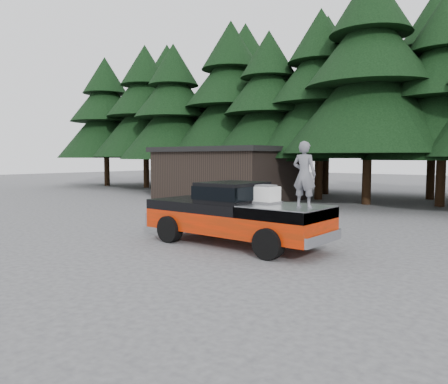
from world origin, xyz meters
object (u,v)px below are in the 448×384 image
Objects in this scene: pickup_truck at (235,223)px; man_on_bed at (304,174)px; air_compressor at (266,195)px; utility_building at (229,173)px.

man_on_bed is at bearing -1.04° from pickup_truck.
pickup_truck is 3.39× the size of man_on_bed.
man_on_bed reaches higher than air_compressor.
air_compressor is at bearing -13.70° from man_on_bed.
utility_building is (-11.64, 11.32, -0.55)m from man_on_bed.
air_compressor reaches higher than pickup_truck.
utility_building reaches higher than man_on_bed.
air_compressor is 1.55m from man_on_bed.
pickup_truck is 14.64m from utility_building.
utility_building reaches higher than air_compressor.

